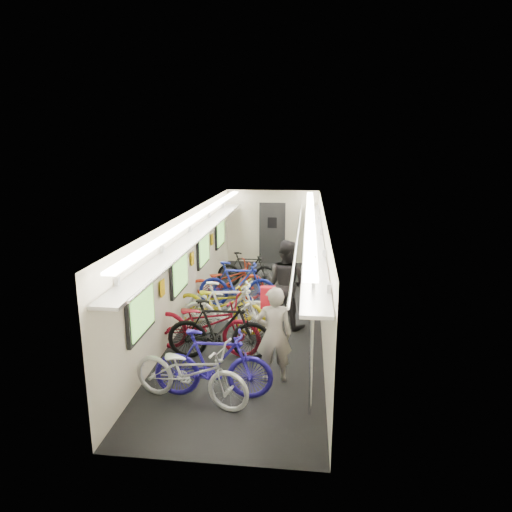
% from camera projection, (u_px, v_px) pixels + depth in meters
% --- Properties ---
extents(train_car_shell, '(10.00, 10.00, 10.00)m').
position_uv_depth(train_car_shell, '(243.00, 239.00, 10.81)').
color(train_car_shell, black).
rests_on(train_car_shell, ground).
extents(bicycle_0, '(2.04, 1.16, 1.01)m').
position_uv_depth(bicycle_0, '(190.00, 372.00, 6.88)').
color(bicycle_0, silver).
rests_on(bicycle_0, ground).
extents(bicycle_1, '(1.87, 0.59, 1.12)m').
position_uv_depth(bicycle_1, '(213.00, 364.00, 7.01)').
color(bicycle_1, '#241998').
rests_on(bicycle_1, ground).
extents(bicycle_2, '(2.27, 1.08, 1.15)m').
position_uv_depth(bicycle_2, '(205.00, 324.00, 8.54)').
color(bicycle_2, maroon).
rests_on(bicycle_2, ground).
extents(bicycle_3, '(1.94, 0.62, 1.15)m').
position_uv_depth(bicycle_3, '(219.00, 330.00, 8.26)').
color(bicycle_3, black).
rests_on(bicycle_3, ground).
extents(bicycle_4, '(2.23, 1.30, 1.11)m').
position_uv_depth(bicycle_4, '(219.00, 304.00, 9.63)').
color(bicycle_4, gold).
rests_on(bicycle_4, ground).
extents(bicycle_5, '(1.99, 0.81, 1.16)m').
position_uv_depth(bicycle_5, '(227.00, 309.00, 9.29)').
color(bicycle_5, white).
rests_on(bicycle_5, ground).
extents(bicycle_6, '(1.95, 1.10, 0.97)m').
position_uv_depth(bicycle_6, '(226.00, 303.00, 9.91)').
color(bicycle_6, silver).
rests_on(bicycle_6, ground).
extents(bicycle_7, '(1.90, 0.58, 1.14)m').
position_uv_depth(bicycle_7, '(237.00, 285.00, 10.94)').
color(bicycle_7, navy).
rests_on(bicycle_7, ground).
extents(bicycle_8, '(2.10, 1.47, 1.05)m').
position_uv_depth(bicycle_8, '(226.00, 282.00, 11.26)').
color(bicycle_8, '#9E2511').
rests_on(bicycle_8, ground).
extents(bicycle_9, '(1.68, 0.55, 1.00)m').
position_uv_depth(bicycle_9, '(247.00, 270.00, 12.46)').
color(bicycle_9, black).
rests_on(bicycle_9, ground).
extents(passenger_near, '(0.64, 0.47, 1.63)m').
position_uv_depth(passenger_near, '(274.00, 334.00, 7.46)').
color(passenger_near, gray).
rests_on(passenger_near, ground).
extents(passenger_mid, '(1.16, 1.08, 1.91)m').
position_uv_depth(passenger_mid, '(286.00, 284.00, 9.73)').
color(passenger_mid, black).
rests_on(passenger_mid, ground).
extents(backpack, '(0.27, 0.17, 0.38)m').
position_uv_depth(backpack, '(268.00, 297.00, 7.85)').
color(backpack, red).
rests_on(backpack, passenger_near).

